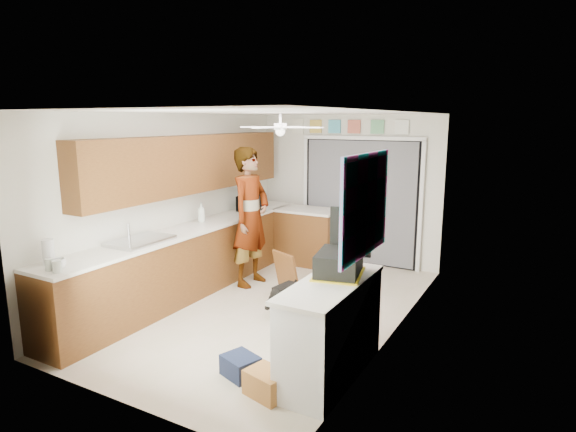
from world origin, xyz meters
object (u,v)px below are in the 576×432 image
at_px(cup, 59,264).
at_px(cardboard_box, 267,383).
at_px(soap_bottle, 201,212).
at_px(paper_towel_roll, 48,252).
at_px(suitcase, 339,263).
at_px(microwave, 250,203).
at_px(man, 251,217).
at_px(dog, 285,296).
at_px(navy_crate, 241,366).

distance_m(cup, cardboard_box, 2.40).
height_order(soap_bottle, paper_towel_roll, soap_bottle).
bearing_deg(suitcase, cardboard_box, -123.52).
relative_size(cup, paper_towel_roll, 0.53).
bearing_deg(cardboard_box, microwave, 125.23).
xyz_separation_m(microwave, cup, (0.08, -3.61, -0.07)).
height_order(man, dog, man).
height_order(paper_towel_roll, man, man).
bearing_deg(cup, paper_towel_roll, 165.31).
xyz_separation_m(microwave, man, (0.52, -0.78, -0.05)).
bearing_deg(paper_towel_roll, man, 76.09).
bearing_deg(soap_bottle, suitcase, -25.27).
distance_m(soap_bottle, man, 0.72).
bearing_deg(dog, man, 153.20).
bearing_deg(microwave, man, -155.59).
height_order(microwave, paper_towel_roll, paper_towel_roll).
distance_m(soap_bottle, suitcase, 3.01).
relative_size(microwave, navy_crate, 1.41).
relative_size(cardboard_box, navy_crate, 1.12).
xyz_separation_m(paper_towel_roll, cardboard_box, (2.45, 0.31, -0.96)).
bearing_deg(microwave, navy_crate, -157.40).
bearing_deg(cardboard_box, cup, -170.23).
distance_m(suitcase, cardboard_box, 1.29).
height_order(suitcase, man, man).
xyz_separation_m(microwave, paper_towel_roll, (-0.17, -3.54, 0.00)).
distance_m(microwave, man, 0.94).
relative_size(microwave, soap_bottle, 1.60).
distance_m(cardboard_box, dog, 1.94).
distance_m(navy_crate, dog, 1.66).
relative_size(suitcase, man, 0.26).
bearing_deg(man, microwave, 34.64).
bearing_deg(microwave, dog, -143.83).
bearing_deg(navy_crate, cardboard_box, -22.41).
xyz_separation_m(microwave, navy_crate, (1.88, -3.06, -0.97)).
bearing_deg(man, dog, -124.22).
distance_m(man, dog, 1.43).
xyz_separation_m(cardboard_box, dog, (-0.81, 1.77, 0.08)).
xyz_separation_m(cup, man, (0.44, 2.83, 0.02)).
distance_m(cardboard_box, navy_crate, 0.43).
height_order(microwave, man, man).
height_order(navy_crate, dog, dog).
bearing_deg(microwave, soap_bottle, 164.94).
height_order(soap_bottle, cup, soap_bottle).
height_order(cup, suitcase, suitcase).
bearing_deg(paper_towel_roll, cardboard_box, 7.33).
relative_size(navy_crate, dog, 0.66).
xyz_separation_m(microwave, suitcase, (2.60, -2.41, -0.01)).
relative_size(suitcase, dog, 1.06).
distance_m(suitcase, navy_crate, 1.36).
height_order(microwave, cup, microwave).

